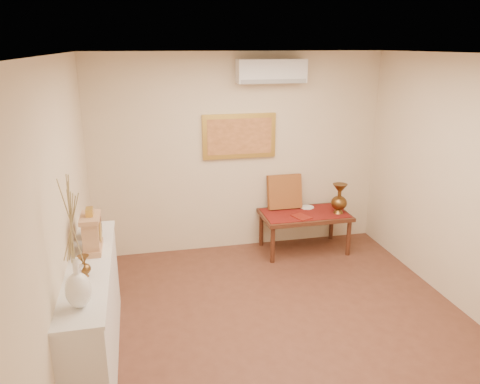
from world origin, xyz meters
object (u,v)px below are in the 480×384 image
object	(u,v)px
mantel_clock	(92,233)
brass_urn_tall	(339,195)
white_vase	(73,245)
display_ledge	(94,313)
wooden_chest	(93,225)
low_table	(304,218)

from	to	relation	value
mantel_clock	brass_urn_tall	bearing A→B (deg)	25.94
white_vase	display_ledge	xyz separation A→B (m)	(-0.00, 0.71, -0.97)
brass_urn_tall	display_ledge	bearing A→B (deg)	-150.38
white_vase	wooden_chest	size ratio (longest dim) A/B	3.97
low_table	display_ledge	bearing A→B (deg)	-144.90
wooden_chest	low_table	xyz separation A→B (m)	(2.68, 1.27, -0.62)
wooden_chest	low_table	world-z (taller)	wooden_chest
mantel_clock	low_table	size ratio (longest dim) A/B	0.34
brass_urn_tall	display_ledge	xyz separation A→B (m)	(-3.13, -1.78, -0.32)
white_vase	mantel_clock	xyz separation A→B (m)	(0.02, 0.98, -0.31)
display_ledge	wooden_chest	bearing A→B (deg)	90.06
white_vase	brass_urn_tall	xyz separation A→B (m)	(3.13, 2.49, -0.66)
brass_urn_tall	wooden_chest	bearing A→B (deg)	-159.53
brass_urn_tall	wooden_chest	xyz separation A→B (m)	(-3.13, -1.17, 0.29)
brass_urn_tall	mantel_clock	size ratio (longest dim) A/B	1.22
white_vase	low_table	bearing A→B (deg)	44.13
white_vase	mantel_clock	world-z (taller)	white_vase
brass_urn_tall	low_table	xyz separation A→B (m)	(-0.45, 0.10, -0.32)
display_ledge	brass_urn_tall	bearing A→B (deg)	29.62
brass_urn_tall	wooden_chest	size ratio (longest dim) A/B	2.05
white_vase	display_ledge	world-z (taller)	white_vase
white_vase	mantel_clock	bearing A→B (deg)	88.72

